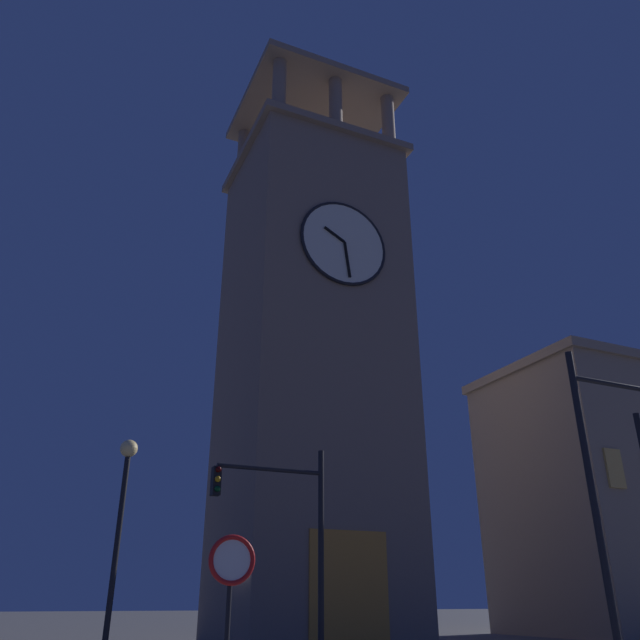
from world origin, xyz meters
name	(u,v)px	position (x,y,z in m)	size (l,w,h in m)	color
clocktower	(312,358)	(-2.71, -2.17, 12.14)	(8.10, 7.70, 29.79)	gray
traffic_signal_near	(615,462)	(-3.49, 13.39, 4.43)	(3.05, 0.41, 6.95)	black
traffic_signal_far	(286,520)	(2.02, 7.11, 3.57)	(3.24, 0.41, 5.53)	black
street_lamp	(122,506)	(6.38, 7.21, 3.69)	(0.44, 0.44, 5.32)	black
no_horn_sign	(231,572)	(5.33, 13.27, 1.98)	(0.78, 0.14, 2.55)	black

